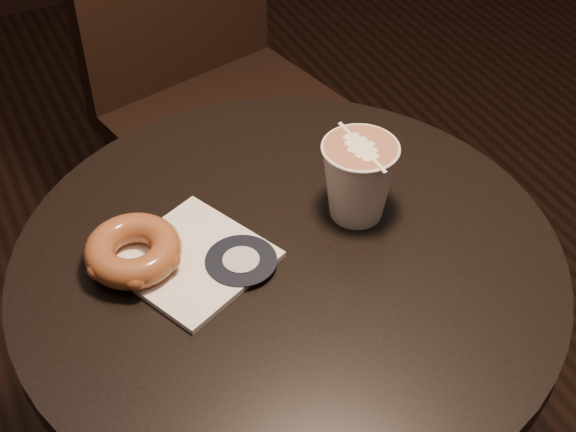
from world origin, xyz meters
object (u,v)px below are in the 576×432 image
at_px(pastry_bag, 193,260).
at_px(latte_cup, 358,181).
at_px(cafe_table, 288,352).
at_px(doughnut, 133,250).
at_px(chair, 204,53).

bearing_deg(pastry_bag, latte_cup, -26.08).
xyz_separation_m(cafe_table, doughnut, (-0.18, 0.07, 0.23)).
bearing_deg(latte_cup, pastry_bag, 177.36).
bearing_deg(latte_cup, doughnut, 173.01).
bearing_deg(pastry_bag, doughnut, 135.39).
relative_size(chair, pastry_bag, 6.71).
height_order(cafe_table, chair, chair).
bearing_deg(doughnut, latte_cup, -6.99).
height_order(doughnut, latte_cup, latte_cup).
relative_size(chair, doughnut, 9.27).
xyz_separation_m(chair, pastry_bag, (-0.27, -0.66, 0.13)).
distance_m(cafe_table, latte_cup, 0.28).
bearing_deg(chair, cafe_table, -115.15).
relative_size(chair, latte_cup, 10.02).
bearing_deg(cafe_table, latte_cup, 14.61).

